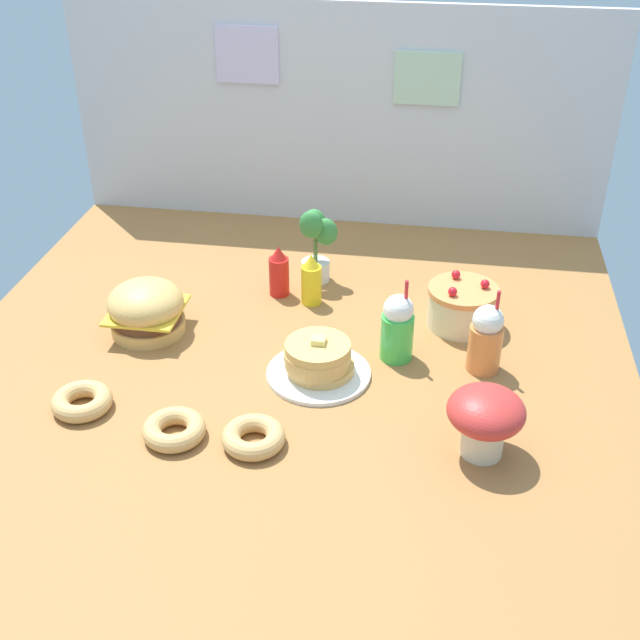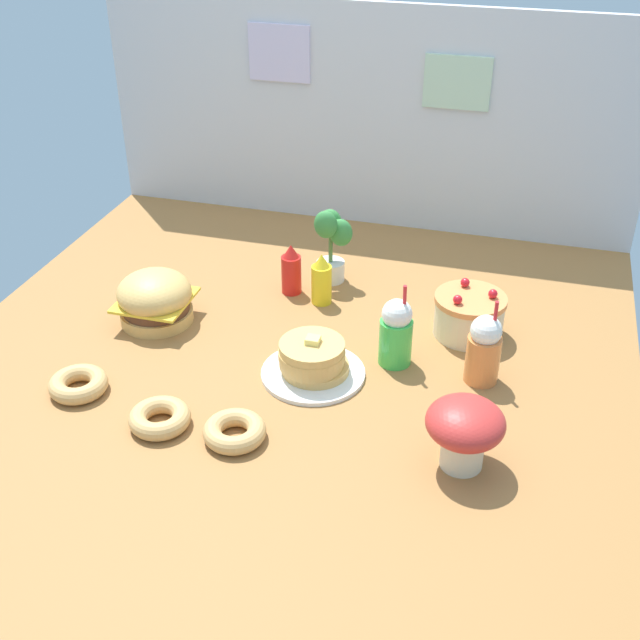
{
  "view_description": "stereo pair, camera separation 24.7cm",
  "coord_description": "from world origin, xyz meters",
  "px_view_note": "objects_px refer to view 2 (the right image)",
  "views": [
    {
      "loc": [
        0.41,
        -1.95,
        1.41
      ],
      "look_at": [
        0.09,
        0.13,
        0.11
      ],
      "focal_mm": 45.55,
      "sensor_mm": 36.0,
      "label": 1
    },
    {
      "loc": [
        0.65,
        -1.89,
        1.41
      ],
      "look_at": [
        0.09,
        0.13,
        0.11
      ],
      "focal_mm": 45.55,
      "sensor_mm": 36.0,
      "label": 2
    }
  ],
  "objects_px": {
    "orange_float_cup": "(484,349)",
    "donut_chocolate": "(160,418)",
    "ketchup_bottle": "(291,270)",
    "donut_vanilla": "(234,431)",
    "mushroom_stool": "(465,428)",
    "burger": "(155,299)",
    "pancake_stack": "(313,361)",
    "potted_plant": "(332,243)",
    "mustard_bottle": "(322,280)",
    "cream_soda_cup": "(396,332)",
    "donut_pink_glaze": "(78,384)",
    "layer_cake": "(469,315)"
  },
  "relations": [
    {
      "from": "donut_vanilla",
      "to": "mustard_bottle",
      "type": "bearing_deg",
      "value": 87.84
    },
    {
      "from": "burger",
      "to": "donut_chocolate",
      "type": "relative_size",
      "value": 1.43
    },
    {
      "from": "orange_float_cup",
      "to": "donut_chocolate",
      "type": "distance_m",
      "value": 0.94
    },
    {
      "from": "cream_soda_cup",
      "to": "donut_pink_glaze",
      "type": "distance_m",
      "value": 0.94
    },
    {
      "from": "donut_chocolate",
      "to": "orange_float_cup",
      "type": "bearing_deg",
      "value": 28.92
    },
    {
      "from": "ketchup_bottle",
      "to": "mustard_bottle",
      "type": "height_order",
      "value": "same"
    },
    {
      "from": "layer_cake",
      "to": "mushroom_stool",
      "type": "height_order",
      "value": "mushroom_stool"
    },
    {
      "from": "potted_plant",
      "to": "donut_vanilla",
      "type": "bearing_deg",
      "value": -91.37
    },
    {
      "from": "mustard_bottle",
      "to": "ketchup_bottle",
      "type": "bearing_deg",
      "value": 161.77
    },
    {
      "from": "burger",
      "to": "mustard_bottle",
      "type": "relative_size",
      "value": 1.33
    },
    {
      "from": "mustard_bottle",
      "to": "orange_float_cup",
      "type": "height_order",
      "value": "orange_float_cup"
    },
    {
      "from": "layer_cake",
      "to": "donut_vanilla",
      "type": "height_order",
      "value": "layer_cake"
    },
    {
      "from": "burger",
      "to": "donut_chocolate",
      "type": "distance_m",
      "value": 0.56
    },
    {
      "from": "mustard_bottle",
      "to": "potted_plant",
      "type": "xyz_separation_m",
      "value": [
        -0.01,
        0.16,
        0.06
      ]
    },
    {
      "from": "orange_float_cup",
      "to": "donut_chocolate",
      "type": "height_order",
      "value": "orange_float_cup"
    },
    {
      "from": "donut_pink_glaze",
      "to": "donut_chocolate",
      "type": "bearing_deg",
      "value": -15.0
    },
    {
      "from": "pancake_stack",
      "to": "donut_pink_glaze",
      "type": "relative_size",
      "value": 1.83
    },
    {
      "from": "orange_float_cup",
      "to": "mushroom_stool",
      "type": "height_order",
      "value": "orange_float_cup"
    },
    {
      "from": "ketchup_bottle",
      "to": "orange_float_cup",
      "type": "xyz_separation_m",
      "value": [
        0.69,
        -0.35,
        0.02
      ]
    },
    {
      "from": "donut_chocolate",
      "to": "mushroom_stool",
      "type": "bearing_deg",
      "value": 4.62
    },
    {
      "from": "cream_soda_cup",
      "to": "potted_plant",
      "type": "xyz_separation_m",
      "value": [
        -0.32,
        0.45,
        0.04
      ]
    },
    {
      "from": "burger",
      "to": "donut_pink_glaze",
      "type": "distance_m",
      "value": 0.42
    },
    {
      "from": "mustard_bottle",
      "to": "cream_soda_cup",
      "type": "bearing_deg",
      "value": -42.68
    },
    {
      "from": "layer_cake",
      "to": "cream_soda_cup",
      "type": "distance_m",
      "value": 0.3
    },
    {
      "from": "donut_chocolate",
      "to": "donut_vanilla",
      "type": "xyz_separation_m",
      "value": [
        0.22,
        0.0,
        0.0
      ]
    },
    {
      "from": "ketchup_bottle",
      "to": "mushroom_stool",
      "type": "relative_size",
      "value": 0.91
    },
    {
      "from": "pancake_stack",
      "to": "donut_chocolate",
      "type": "bearing_deg",
      "value": -134.84
    },
    {
      "from": "cream_soda_cup",
      "to": "donut_vanilla",
      "type": "bearing_deg",
      "value": -125.84
    },
    {
      "from": "cream_soda_cup",
      "to": "donut_chocolate",
      "type": "relative_size",
      "value": 1.61
    },
    {
      "from": "pancake_stack",
      "to": "donut_vanilla",
      "type": "bearing_deg",
      "value": -109.7
    },
    {
      "from": "ketchup_bottle",
      "to": "mustard_bottle",
      "type": "relative_size",
      "value": 1.0
    },
    {
      "from": "ketchup_bottle",
      "to": "donut_vanilla",
      "type": "bearing_deg",
      "value": -83.49
    },
    {
      "from": "ketchup_bottle",
      "to": "orange_float_cup",
      "type": "distance_m",
      "value": 0.77
    },
    {
      "from": "orange_float_cup",
      "to": "donut_chocolate",
      "type": "bearing_deg",
      "value": -151.08
    },
    {
      "from": "mustard_bottle",
      "to": "mushroom_stool",
      "type": "distance_m",
      "value": 0.89
    },
    {
      "from": "donut_pink_glaze",
      "to": "orange_float_cup",
      "type": "bearing_deg",
      "value": 18.58
    },
    {
      "from": "burger",
      "to": "ketchup_bottle",
      "type": "relative_size",
      "value": 1.33
    },
    {
      "from": "cream_soda_cup",
      "to": "orange_float_cup",
      "type": "distance_m",
      "value": 0.26
    },
    {
      "from": "mustard_bottle",
      "to": "orange_float_cup",
      "type": "bearing_deg",
      "value": -28.25
    },
    {
      "from": "ketchup_bottle",
      "to": "mushroom_stool",
      "type": "distance_m",
      "value": 1.0
    },
    {
      "from": "ketchup_bottle",
      "to": "orange_float_cup",
      "type": "relative_size",
      "value": 0.67
    },
    {
      "from": "burger",
      "to": "donut_vanilla",
      "type": "xyz_separation_m",
      "value": [
        0.46,
        -0.49,
        -0.06
      ]
    },
    {
      "from": "pancake_stack",
      "to": "donut_vanilla",
      "type": "relative_size",
      "value": 1.83
    },
    {
      "from": "cream_soda_cup",
      "to": "orange_float_cup",
      "type": "xyz_separation_m",
      "value": [
        0.26,
        -0.02,
        0.0
      ]
    },
    {
      "from": "pancake_stack",
      "to": "mushroom_stool",
      "type": "bearing_deg",
      "value": -29.89
    },
    {
      "from": "mustard_bottle",
      "to": "donut_pink_glaze",
      "type": "relative_size",
      "value": 1.08
    },
    {
      "from": "layer_cake",
      "to": "mustard_bottle",
      "type": "xyz_separation_m",
      "value": [
        -0.5,
        0.07,
        0.01
      ]
    },
    {
      "from": "burger",
      "to": "pancake_stack",
      "type": "bearing_deg",
      "value": -15.4
    },
    {
      "from": "donut_vanilla",
      "to": "potted_plant",
      "type": "bearing_deg",
      "value": 88.63
    },
    {
      "from": "pancake_stack",
      "to": "potted_plant",
      "type": "distance_m",
      "value": 0.6
    }
  ]
}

